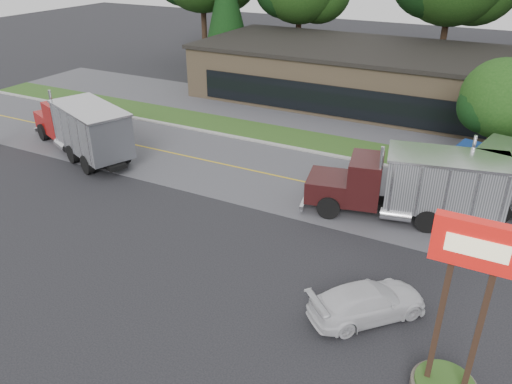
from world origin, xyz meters
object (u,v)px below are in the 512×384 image
(dump_truck_maroon, at_px, (416,184))
(rally_car, at_px, (368,301))
(dump_truck_blue, at_px, (502,176))
(bilo_sign, at_px, (454,344))
(dump_truck_red, at_px, (83,127))

(dump_truck_maroon, xyz_separation_m, rally_car, (0.13, -7.84, -1.18))
(dump_truck_maroon, relative_size, rally_car, 2.15)
(dump_truck_blue, height_order, rally_car, dump_truck_blue)
(bilo_sign, relative_size, dump_truck_blue, 0.81)
(bilo_sign, relative_size, rally_car, 1.38)
(dump_truck_blue, relative_size, rally_car, 1.69)
(dump_truck_blue, height_order, dump_truck_maroon, same)
(dump_truck_red, relative_size, dump_truck_blue, 1.37)
(rally_car, bearing_deg, dump_truck_maroon, -46.50)
(dump_truck_red, distance_m, rally_car, 20.83)
(dump_truck_red, height_order, dump_truck_maroon, same)
(dump_truck_red, relative_size, rally_car, 2.32)
(rally_car, bearing_deg, dump_truck_red, 24.36)
(bilo_sign, bearing_deg, rally_car, 141.25)
(dump_truck_blue, distance_m, rally_car, 11.22)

